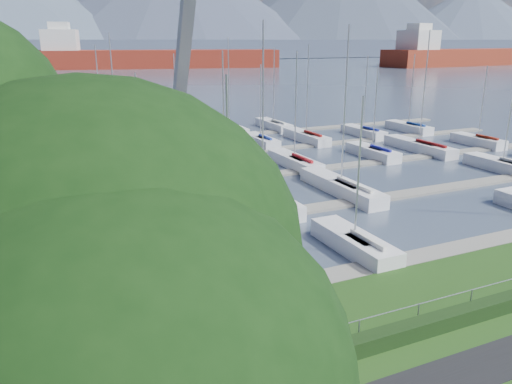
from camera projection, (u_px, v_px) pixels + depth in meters
water at (49, 66)px, 246.70m from camera, size 800.00×540.00×0.20m
hedge at (385, 338)px, 19.85m from camera, size 80.00×0.70×0.70m
fence at (380, 315)px, 19.95m from camera, size 80.00×0.04×0.04m
foothill at (41, 50)px, 305.76m from camera, size 900.00×80.00×12.00m
docks at (189, 185)px, 42.99m from camera, size 90.00×41.60×0.25m
tree at (33, 313)px, 6.34m from camera, size 6.98×7.81×12.66m
crane at (184, 124)px, 39.71m from camera, size 4.83×13.39×22.35m
cargo_ship_mid at (144, 59)px, 221.64m from camera, size 112.16×40.52×21.50m
cargo_ship_east at (460, 57)px, 243.84m from camera, size 95.46×23.54×21.50m
sailboat_fleet at (153, 114)px, 44.73m from camera, size 75.54×49.81×13.62m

